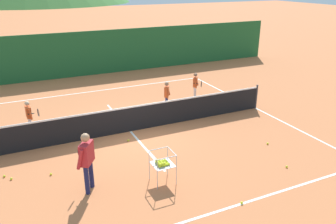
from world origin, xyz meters
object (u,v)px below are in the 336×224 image
object	(u,v)px
tennis_ball_7	(128,140)
tennis_ball_3	(242,203)
tennis_ball_0	(11,179)
tennis_ball_6	(4,176)
instructor	(87,157)
tennis_ball_2	(268,143)
tennis_ball_1	(51,174)
tennis_net	(130,119)
student_2	(196,84)
student_1	(167,93)
tennis_ball_5	(287,167)
ball_cart	(162,163)
student_0	(29,114)

from	to	relation	value
tennis_ball_7	tennis_ball_3	bearing A→B (deg)	-72.50
tennis_ball_0	tennis_ball_6	bearing A→B (deg)	127.05
instructor	tennis_ball_6	bearing A→B (deg)	141.43
tennis_ball_2	tennis_ball_3	size ratio (longest dim) A/B	1.00
tennis_ball_6	tennis_ball_1	bearing A→B (deg)	-20.32
tennis_net	student_2	xyz separation A→B (m)	(3.92, 2.14, 0.25)
student_1	student_2	world-z (taller)	student_2
tennis_ball_0	tennis_ball_2	distance (m)	8.08
tennis_ball_0	instructor	bearing A→B (deg)	-36.82
tennis_ball_2	tennis_ball_3	distance (m)	3.62
tennis_ball_3	tennis_ball_5	distance (m)	2.44
tennis_ball_1	tennis_ball_7	xyz separation A→B (m)	(2.72, 1.14, 0.00)
instructor	tennis_ball_3	xyz separation A→B (m)	(3.31, -2.21, -0.96)
ball_cart	instructor	bearing A→B (deg)	166.39
tennis_net	ball_cart	world-z (taller)	tennis_net
instructor	tennis_ball_3	size ratio (longest dim) A/B	24.42
tennis_ball_7	tennis_ball_5	bearing A→B (deg)	-44.73
student_0	tennis_ball_0	distance (m)	3.28
student_2	instructor	bearing A→B (deg)	-139.56
student_2	tennis_ball_2	distance (m)	5.16
student_1	tennis_ball_5	world-z (taller)	student_1
ball_cart	tennis_ball_6	xyz separation A→B (m)	(-3.97, 2.11, -0.56)
tennis_ball_5	tennis_ball_6	xyz separation A→B (m)	(-7.65, 2.99, 0.00)
student_0	tennis_ball_3	size ratio (longest dim) A/B	17.76
tennis_net	tennis_ball_1	size ratio (longest dim) A/B	169.41
instructor	tennis_ball_6	size ratio (longest dim) A/B	24.42
student_0	tennis_ball_6	xyz separation A→B (m)	(-0.97, -2.87, -0.69)
tennis_net	tennis_ball_6	xyz separation A→B (m)	(-4.27, -1.44, -0.47)
tennis_net	tennis_ball_3	size ratio (longest dim) A/B	169.41
tennis_ball_0	tennis_ball_1	size ratio (longest dim) A/B	1.00
instructor	tennis_ball_2	distance (m)	6.17
tennis_ball_2	tennis_ball_7	world-z (taller)	same
tennis_net	tennis_ball_6	distance (m)	4.53
tennis_net	student_1	distance (m)	2.60
tennis_ball_7	student_2	bearing A→B (deg)	34.15
student_0	student_1	distance (m)	5.45
tennis_net	tennis_ball_1	distance (m)	3.62
student_1	instructor	bearing A→B (deg)	-133.84
student_2	tennis_ball_6	distance (m)	8.97
student_1	tennis_ball_6	bearing A→B (deg)	-155.79
tennis_net	student_1	xyz separation A→B (m)	(2.15, 1.44, 0.24)
tennis_ball_2	tennis_ball_3	bearing A→B (deg)	-140.14
ball_cart	student_1	bearing A→B (deg)	63.92
student_0	tennis_ball_1	world-z (taller)	student_0
tennis_ball_0	tennis_ball_7	xyz separation A→B (m)	(3.76, 0.92, 0.00)
ball_cart	tennis_ball_0	world-z (taller)	ball_cart
instructor	student_0	bearing A→B (deg)	103.62
tennis_ball_3	tennis_ball_6	size ratio (longest dim) A/B	1.00
student_0	tennis_ball_2	distance (m)	8.46
tennis_ball_3	tennis_net	bearing A→B (deg)	101.74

